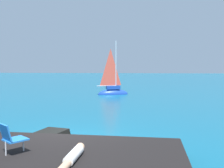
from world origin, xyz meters
name	(u,v)px	position (x,y,z in m)	size (l,w,h in m)	color
ground_plane	(71,142)	(0.00, 0.00, 0.00)	(160.00, 160.00, 0.00)	#0F5675
shore_ledge	(69,161)	(0.61, -2.60, 0.26)	(6.03, 3.27, 0.53)	black
boulder_seaward	(47,144)	(-0.77, -0.39, 0.00)	(1.46, 1.17, 0.80)	black
boulder_inland	(85,152)	(0.72, -1.05, 0.00)	(1.20, 0.96, 0.66)	black
sailboat_near	(113,91)	(0.01, 15.43, 0.30)	(3.06, 1.86, 5.51)	#193D99
person_sunbather	(72,157)	(0.89, -3.36, 0.64)	(0.30, 1.76, 0.25)	white
beach_chair	(11,137)	(-0.76, -2.97, 0.97)	(0.75, 0.76, 0.80)	blue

